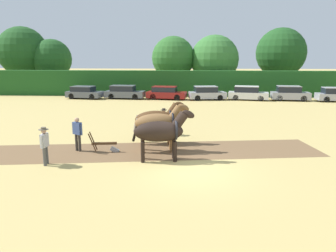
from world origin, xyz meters
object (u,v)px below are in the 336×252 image
object	(u,v)px
draft_horse_lead_right	(159,123)
plow	(107,146)
draft_horse_trail_left	(158,119)
parked_car_right	(290,94)
parked_car_center_right	(248,93)
tree_far_left	(23,52)
tree_left	(52,59)
farmer_at_plow	(77,132)
draft_horse_lead_left	(161,131)
parked_car_far_left	(84,93)
parked_car_center_left	(166,93)
parked_car_center	(207,93)
parked_car_far_right	(336,95)
tree_center_right	(281,53)
farmer_onlooker_left	(45,143)
tree_center_left	(173,58)
farmer_beside_team	(164,119)
parked_car_left	(124,92)
tree_center	(215,59)

from	to	relation	value
draft_horse_lead_right	plow	world-z (taller)	draft_horse_lead_right
draft_horse_trail_left	parked_car_right	world-z (taller)	draft_horse_trail_left
draft_horse_trail_left	parked_car_center_right	world-z (taller)	draft_horse_trail_left
draft_horse_lead_right	tree_far_left	bearing A→B (deg)	118.20
tree_left	parked_car_right	world-z (taller)	tree_left
tree_far_left	farmer_at_plow	xyz separation A→B (m)	(17.85, -30.34, -4.41)
draft_horse_trail_left	draft_horse_lead_right	bearing A→B (deg)	-90.07
tree_left	farmer_at_plow	xyz separation A→B (m)	(13.70, -30.39, -3.40)
draft_horse_lead_left	parked_car_right	world-z (taller)	draft_horse_lead_left
tree_left	plow	distance (m)	34.32
tree_far_left	parked_car_far_left	distance (m)	15.56
parked_car_center_left	parked_car_center	distance (m)	4.59
tree_far_left	parked_car_far_right	xyz separation A→B (m)	(39.35, -10.14, -4.71)
plow	parked_car_right	world-z (taller)	parked_car_right
draft_horse_lead_right	tree_center_right	bearing A→B (deg)	57.22
draft_horse_trail_left	farmer_onlooker_left	distance (m)	6.18
draft_horse_lead_right	parked_car_far_right	size ratio (longest dim) A/B	0.69
tree_center_left	farmer_at_plow	xyz separation A→B (m)	(-3.58, -29.04, -3.55)
parked_car_far_right	farmer_onlooker_left	bearing A→B (deg)	-131.47
tree_left	farmer_beside_team	distance (m)	32.13
parked_car_center_left	parked_car_right	bearing A→B (deg)	7.79
farmer_at_plow	parked_car_far_left	world-z (taller)	farmer_at_plow
draft_horse_lead_right	parked_car_far_left	bearing A→B (deg)	108.65
draft_horse_lead_left	draft_horse_lead_right	distance (m)	1.55
parked_car_far_left	parked_car_center_right	world-z (taller)	parked_car_center_right
tree_far_left	draft_horse_trail_left	world-z (taller)	tree_far_left
tree_left	tree_center_left	world-z (taller)	tree_center_left
parked_car_left	parked_car_center	world-z (taller)	parked_car_left
draft_horse_trail_left	parked_car_far_right	world-z (taller)	draft_horse_trail_left
draft_horse_trail_left	farmer_onlooker_left	world-z (taller)	draft_horse_trail_left
tree_left	farmer_at_plow	bearing A→B (deg)	-65.74
draft_horse_trail_left	farmer_beside_team	size ratio (longest dim) A/B	1.77
farmer_at_plow	farmer_onlooker_left	size ratio (longest dim) A/B	1.01
tree_center	draft_horse_trail_left	size ratio (longest dim) A/B	2.61
draft_horse_lead_right	farmer_beside_team	world-z (taller)	draft_horse_lead_right
tree_center_left	farmer_beside_team	bearing A→B (deg)	-88.78
farmer_at_plow	tree_left	bearing A→B (deg)	54.08
farmer_beside_team	parked_car_right	size ratio (longest dim) A/B	0.39
parked_car_left	tree_center	bearing A→B (deg)	41.50
tree_far_left	farmer_at_plow	bearing A→B (deg)	-59.54
parked_car_right	plow	bearing A→B (deg)	-121.05
farmer_beside_team	farmer_at_plow	bearing A→B (deg)	-157.76
draft_horse_trail_left	farmer_beside_team	xyz separation A→B (m)	(0.19, 2.07, -0.41)
plow	tree_center	bearing A→B (deg)	67.44
tree_center_right	parked_car_center	distance (m)	15.13
tree_center_right	farmer_beside_team	distance (m)	30.73
parked_car_far_left	farmer_beside_team	bearing A→B (deg)	-49.43
draft_horse_lead_left	parked_car_center	distance (m)	22.48
parked_car_center	tree_far_left	bearing A→B (deg)	150.94
tree_center	parked_car_right	bearing A→B (deg)	-48.00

